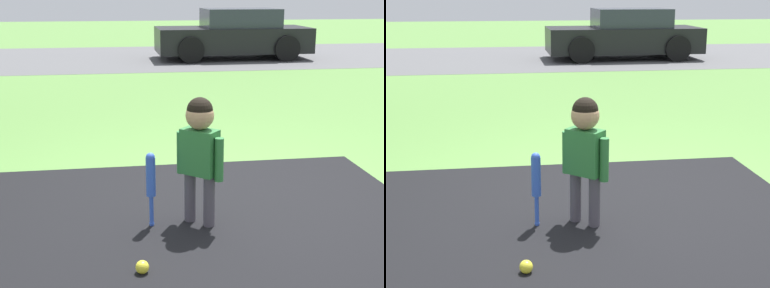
# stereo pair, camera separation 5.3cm
# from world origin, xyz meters

# --- Properties ---
(ground_plane) EXTENTS (60.00, 60.00, 0.00)m
(ground_plane) POSITION_xyz_m (0.00, 0.00, 0.00)
(ground_plane) COLOR #5B8C42
(street_strip) EXTENTS (40.00, 6.00, 0.01)m
(street_strip) POSITION_xyz_m (0.00, 10.74, 0.00)
(street_strip) COLOR #59595B
(street_strip) RESTS_ON ground
(child) EXTENTS (0.33, 0.30, 1.03)m
(child) POSITION_xyz_m (-0.47, -0.53, 0.67)
(child) COLOR #4C4751
(child) RESTS_ON ground
(baseball_bat) EXTENTS (0.07, 0.07, 0.61)m
(baseball_bat) POSITION_xyz_m (-0.85, -0.53, 0.39)
(baseball_bat) COLOR blue
(baseball_bat) RESTS_ON ground
(sports_ball) EXTENTS (0.09, 0.09, 0.09)m
(sports_ball) POSITION_xyz_m (-0.97, -1.26, 0.05)
(sports_ball) COLOR yellow
(sports_ball) RESTS_ON ground
(parked_car) EXTENTS (4.15, 1.95, 1.34)m
(parked_car) POSITION_xyz_m (2.23, 10.11, 0.64)
(parked_car) COLOR black
(parked_car) RESTS_ON ground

